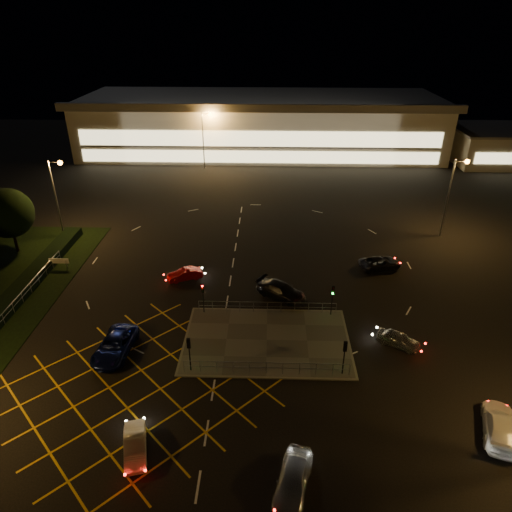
{
  "coord_description": "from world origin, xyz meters",
  "views": [
    {
      "loc": [
        2.05,
        -33.59,
        25.21
      ],
      "look_at": [
        0.69,
        9.97,
        2.0
      ],
      "focal_mm": 32.0,
      "sensor_mm": 36.0,
      "label": 1
    }
  ],
  "objects_px": {
    "car_right_silver": "(398,339)",
    "car_queue_white": "(135,445)",
    "signal_se": "(345,351)",
    "signal_nw": "(203,292)",
    "signal_sw": "(189,348)",
    "car_circ_red": "(184,274)",
    "car_near_silver": "(293,479)",
    "car_east_grey": "(380,263)",
    "car_approach_white": "(500,425)",
    "signal_ne": "(333,294)",
    "car_left_blue": "(115,346)",
    "car_far_dkgrey": "(281,291)"
  },
  "relations": [
    {
      "from": "car_right_silver",
      "to": "car_queue_white",
      "type": "bearing_deg",
      "value": 151.56
    },
    {
      "from": "signal_se",
      "to": "signal_nw",
      "type": "height_order",
      "value": "same"
    },
    {
      "from": "car_queue_white",
      "to": "signal_sw",
      "type": "bearing_deg",
      "value": 57.51
    },
    {
      "from": "signal_se",
      "to": "car_circ_red",
      "type": "distance_m",
      "value": 20.63
    },
    {
      "from": "car_near_silver",
      "to": "car_east_grey",
      "type": "relative_size",
      "value": 0.98
    },
    {
      "from": "car_approach_white",
      "to": "signal_ne",
      "type": "bearing_deg",
      "value": -34.77
    },
    {
      "from": "signal_ne",
      "to": "car_right_silver",
      "type": "bearing_deg",
      "value": -38.77
    },
    {
      "from": "car_near_silver",
      "to": "car_approach_white",
      "type": "relative_size",
      "value": 0.9
    },
    {
      "from": "car_left_blue",
      "to": "car_right_silver",
      "type": "xyz_separation_m",
      "value": [
        23.9,
        1.77,
        -0.14
      ]
    },
    {
      "from": "car_approach_white",
      "to": "signal_sw",
      "type": "bearing_deg",
      "value": 5.12
    },
    {
      "from": "car_right_silver",
      "to": "signal_ne",
      "type": "bearing_deg",
      "value": 82.57
    },
    {
      "from": "signal_ne",
      "to": "car_far_dkgrey",
      "type": "xyz_separation_m",
      "value": [
        -4.63,
        3.01,
        -1.6
      ]
    },
    {
      "from": "car_circ_red",
      "to": "car_left_blue",
      "type": "bearing_deg",
      "value": -40.33
    },
    {
      "from": "car_queue_white",
      "to": "car_circ_red",
      "type": "height_order",
      "value": "car_queue_white"
    },
    {
      "from": "signal_sw",
      "to": "signal_se",
      "type": "bearing_deg",
      "value": -180.0
    },
    {
      "from": "signal_sw",
      "to": "car_left_blue",
      "type": "height_order",
      "value": "signal_sw"
    },
    {
      "from": "signal_sw",
      "to": "signal_se",
      "type": "distance_m",
      "value": 12.0
    },
    {
      "from": "signal_se",
      "to": "car_right_silver",
      "type": "height_order",
      "value": "signal_se"
    },
    {
      "from": "signal_sw",
      "to": "car_near_silver",
      "type": "bearing_deg",
      "value": 127.9
    },
    {
      "from": "signal_ne",
      "to": "signal_nw",
      "type": "bearing_deg",
      "value": 180.0
    },
    {
      "from": "car_near_silver",
      "to": "car_left_blue",
      "type": "distance_m",
      "value": 18.65
    },
    {
      "from": "signal_se",
      "to": "car_queue_white",
      "type": "relative_size",
      "value": 0.82
    },
    {
      "from": "car_near_silver",
      "to": "car_queue_white",
      "type": "height_order",
      "value": "car_near_silver"
    },
    {
      "from": "signal_se",
      "to": "car_circ_red",
      "type": "height_order",
      "value": "signal_se"
    },
    {
      "from": "car_far_dkgrey",
      "to": "signal_se",
      "type": "bearing_deg",
      "value": -123.03
    },
    {
      "from": "signal_se",
      "to": "car_far_dkgrey",
      "type": "relative_size",
      "value": 0.6
    },
    {
      "from": "car_left_blue",
      "to": "car_circ_red",
      "type": "distance_m",
      "value": 12.72
    },
    {
      "from": "car_near_silver",
      "to": "car_queue_white",
      "type": "bearing_deg",
      "value": -178.19
    },
    {
      "from": "car_far_dkgrey",
      "to": "car_circ_red",
      "type": "bearing_deg",
      "value": 107.02
    },
    {
      "from": "signal_se",
      "to": "signal_ne",
      "type": "relative_size",
      "value": 1.0
    },
    {
      "from": "signal_se",
      "to": "car_left_blue",
      "type": "relative_size",
      "value": 0.57
    },
    {
      "from": "signal_se",
      "to": "car_queue_white",
      "type": "xyz_separation_m",
      "value": [
        -14.38,
        -7.66,
        -1.73
      ]
    },
    {
      "from": "car_far_dkgrey",
      "to": "car_east_grey",
      "type": "bearing_deg",
      "value": -26.33
    },
    {
      "from": "signal_se",
      "to": "car_approach_white",
      "type": "bearing_deg",
      "value": 151.07
    },
    {
      "from": "car_far_dkgrey",
      "to": "car_approach_white",
      "type": "xyz_separation_m",
      "value": [
        14.42,
        -16.41,
        -0.02
      ]
    },
    {
      "from": "car_right_silver",
      "to": "car_east_grey",
      "type": "height_order",
      "value": "car_east_grey"
    },
    {
      "from": "signal_sw",
      "to": "car_east_grey",
      "type": "xyz_separation_m",
      "value": [
        18.55,
        17.32,
        -1.71
      ]
    },
    {
      "from": "car_left_blue",
      "to": "car_right_silver",
      "type": "relative_size",
      "value": 1.5
    },
    {
      "from": "car_circ_red",
      "to": "car_approach_white",
      "type": "distance_m",
      "value": 31.51
    },
    {
      "from": "car_right_silver",
      "to": "car_approach_white",
      "type": "relative_size",
      "value": 0.73
    },
    {
      "from": "signal_nw",
      "to": "car_circ_red",
      "type": "relative_size",
      "value": 0.85
    },
    {
      "from": "car_far_dkgrey",
      "to": "car_east_grey",
      "type": "height_order",
      "value": "car_far_dkgrey"
    },
    {
      "from": "signal_se",
      "to": "car_approach_white",
      "type": "distance_m",
      "value": 11.31
    },
    {
      "from": "signal_ne",
      "to": "car_left_blue",
      "type": "bearing_deg",
      "value": -162.22
    },
    {
      "from": "car_queue_white",
      "to": "car_far_dkgrey",
      "type": "relative_size",
      "value": 0.73
    },
    {
      "from": "signal_nw",
      "to": "car_east_grey",
      "type": "distance_m",
      "value": 20.83
    },
    {
      "from": "signal_nw",
      "to": "car_far_dkgrey",
      "type": "distance_m",
      "value": 8.12
    },
    {
      "from": "signal_se",
      "to": "car_east_grey",
      "type": "bearing_deg",
      "value": -110.7
    },
    {
      "from": "car_queue_white",
      "to": "car_left_blue",
      "type": "xyz_separation_m",
      "value": [
        -4.27,
        9.67,
        0.13
      ]
    },
    {
      "from": "signal_sw",
      "to": "car_east_grey",
      "type": "relative_size",
      "value": 0.67
    }
  ]
}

